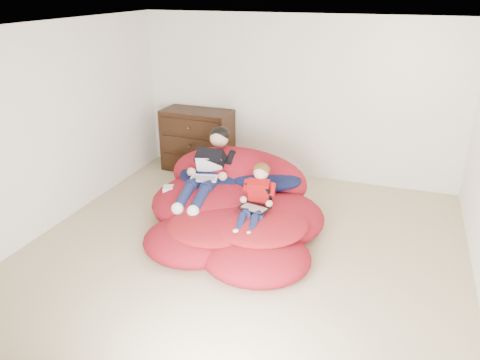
% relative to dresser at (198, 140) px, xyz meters
% --- Properties ---
extents(room_shell, '(5.10, 5.10, 2.77)m').
position_rel_dresser_xyz_m(room_shell, '(1.57, -2.20, -0.28)').
color(room_shell, '#C0AF89').
rests_on(room_shell, ground).
extents(dresser, '(1.14, 0.64, 1.01)m').
position_rel_dresser_xyz_m(dresser, '(0.00, 0.00, 0.00)').
color(dresser, black).
rests_on(dresser, ground).
extents(beanbag_pile, '(2.32, 2.41, 0.92)m').
position_rel_dresser_xyz_m(beanbag_pile, '(1.27, -1.71, -0.24)').
color(beanbag_pile, '#A91321').
rests_on(beanbag_pile, ground).
extents(cream_pillow, '(0.41, 0.26, 0.26)m').
position_rel_dresser_xyz_m(cream_pillow, '(0.81, -0.83, 0.12)').
color(cream_pillow, white).
rests_on(cream_pillow, beanbag_pile).
extents(older_boy, '(0.37, 1.35, 0.78)m').
position_rel_dresser_xyz_m(older_boy, '(0.83, -1.44, 0.19)').
color(older_boy, black).
rests_on(older_boy, beanbag_pile).
extents(younger_boy, '(0.29, 0.83, 0.64)m').
position_rel_dresser_xyz_m(younger_boy, '(1.65, -1.99, 0.11)').
color(younger_boy, '#A90E10').
rests_on(younger_boy, beanbag_pile).
extents(laptop_white, '(0.39, 0.42, 0.23)m').
position_rel_dresser_xyz_m(laptop_white, '(0.83, -1.56, 0.14)').
color(laptop_white, silver).
rests_on(laptop_white, older_boy).
extents(laptop_black, '(0.38, 0.41, 0.23)m').
position_rel_dresser_xyz_m(laptop_black, '(1.65, -1.99, 0.05)').
color(laptop_black, black).
rests_on(laptop_black, younger_boy).
extents(power_adapter, '(0.21, 0.21, 0.06)m').
position_rel_dresser_xyz_m(power_adapter, '(0.38, -1.75, -0.08)').
color(power_adapter, silver).
rests_on(power_adapter, beanbag_pile).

